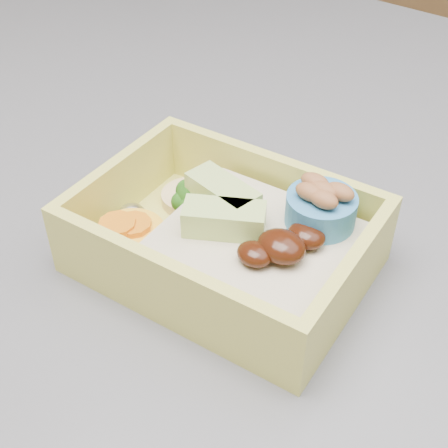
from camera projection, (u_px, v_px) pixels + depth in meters
The scene contains 1 object.
bento_box at pixel (233, 240), 0.42m from camera, with size 0.20×0.15×0.07m.
Camera 1 is at (0.16, -0.45, 1.22)m, focal length 50.00 mm.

